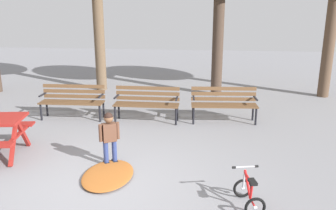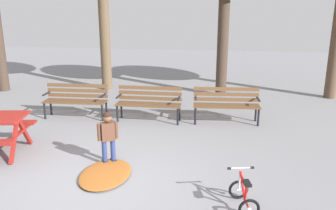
# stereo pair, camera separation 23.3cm
# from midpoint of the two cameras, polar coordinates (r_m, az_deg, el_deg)

# --- Properties ---
(ground) EXTENTS (36.00, 36.00, 0.00)m
(ground) POSITION_cam_midpoint_polar(r_m,az_deg,el_deg) (5.87, -13.08, -12.73)
(ground) COLOR gray
(park_bench_far_left) EXTENTS (1.62, 0.52, 0.85)m
(park_bench_far_left) POSITION_cam_midpoint_polar(r_m,az_deg,el_deg) (9.17, -16.02, 0.99)
(park_bench_far_left) COLOR brown
(park_bench_far_left) RESTS_ON ground
(park_bench_left) EXTENTS (1.60, 0.46, 0.85)m
(park_bench_left) POSITION_cam_midpoint_polar(r_m,az_deg,el_deg) (8.63, -4.26, 0.66)
(park_bench_left) COLOR brown
(park_bench_left) RESTS_ON ground
(park_bench_right) EXTENTS (1.63, 0.58, 0.85)m
(park_bench_right) POSITION_cam_midpoint_polar(r_m,az_deg,el_deg) (8.64, 8.37, 0.56)
(park_bench_right) COLOR brown
(park_bench_right) RESTS_ON ground
(child_standing) EXTENTS (0.33, 0.26, 0.98)m
(child_standing) POSITION_cam_midpoint_polar(r_m,az_deg,el_deg) (6.31, -10.63, -4.80)
(child_standing) COLOR navy
(child_standing) RESTS_ON ground
(kids_bicycle) EXTENTS (0.47, 0.61, 0.54)m
(kids_bicycle) POSITION_cam_midpoint_polar(r_m,az_deg,el_deg) (5.20, 11.84, -14.14)
(kids_bicycle) COLOR black
(kids_bicycle) RESTS_ON ground
(leaf_pile) EXTENTS (0.85, 1.20, 0.07)m
(leaf_pile) POSITION_cam_midpoint_polar(r_m,az_deg,el_deg) (6.08, -10.89, -11.16)
(leaf_pile) COLOR #9E5623
(leaf_pile) RESTS_ON ground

